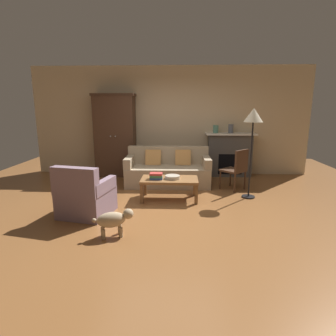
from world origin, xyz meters
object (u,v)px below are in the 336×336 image
Objects in this scene: book_stack at (156,176)px; dog at (114,220)px; armoire at (115,135)px; floor_lamp at (253,121)px; fruit_bowl at (173,177)px; coffee_table at (169,181)px; fireplace at (229,154)px; armchair_near_left at (85,197)px; mantel_vase_slate at (231,129)px; mantel_vase_jade at (216,129)px; couch at (168,171)px; side_chair_wooden at (237,167)px.

dog is (-0.46, -1.58, -0.24)m from book_stack.
armoire is 3.53m from floor_lamp.
fruit_bowl is 1.87m from floor_lamp.
fireplace is at bearing 53.07° from coffee_table.
mantel_vase_slate is at bearing 44.84° from armchair_near_left.
mantel_vase_jade reaches higher than armchair_near_left.
mantel_vase_jade is at bearing -177.30° from fireplace.
armchair_near_left is (-1.12, -0.83, -0.17)m from book_stack.
couch is 7.71× the size of book_stack.
side_chair_wooden is 1.64× the size of dog.
fireplace reaches higher than armchair_near_left.
mantel_vase_jade is 0.89× the size of mantel_vase_slate.
couch is at bearing 164.75° from side_chair_wooden.
dog is at bearing -106.29° from book_stack.
armoire reaches higher than side_chair_wooden.
coffee_table reaches higher than dog.
couch is at bearing 76.69° from dog.
mantel_vase_jade is at bearing 48.93° from armchair_near_left.
coffee_table is at bearing -85.81° from couch.
mantel_vase_jade is at bearing 60.58° from coffee_table.
mantel_vase_jade is 0.22× the size of side_chair_wooden.
mantel_vase_slate is 4.32m from dog.
mantel_vase_slate is (1.48, 1.95, 0.86)m from coffee_table.
armoire reaches higher than fruit_bowl.
armchair_near_left is 3.37m from floor_lamp.
mantel_vase_slate is (1.42, 1.96, 0.78)m from fruit_bowl.
mantel_vase_slate is 1.48m from side_chair_wooden.
fruit_bowl is 1.30× the size of mantel_vase_slate.
coffee_table is 1.97m from floor_lamp.
fruit_bowl is (-1.42, -1.98, -0.12)m from fireplace.
mantel_vase_jade is 3.87m from armchair_near_left.
mantel_vase_jade is (1.04, 1.96, 0.77)m from fruit_bowl.
armoire reaches higher than coffee_table.
armoire is 2.30× the size of armchair_near_left.
floor_lamp reaches higher than mantel_vase_slate.
dog is at bearing -121.50° from mantel_vase_slate.
floor_lamp is (1.66, -0.88, 1.21)m from couch.
couch is 1.15m from book_stack.
mantel_vase_jade is 1.86m from floor_lamp.
floor_lamp is (0.10, -1.77, 0.30)m from mantel_vase_slate.
armoire is 2.33× the size of side_chair_wooden.
floor_lamp is at bearing -86.71° from fireplace.
book_stack is at bearing 73.71° from dog.
dog is (-2.30, -1.82, -1.28)m from floor_lamp.
side_chair_wooden is at bearing -15.25° from couch.
armchair_near_left reaches higher than dog.
dog is at bearing -77.97° from armoire.
floor_lamp reaches higher than book_stack.
armchair_near_left is 1.01× the size of side_chair_wooden.
floor_lamp reaches higher than mantel_vase_jade.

